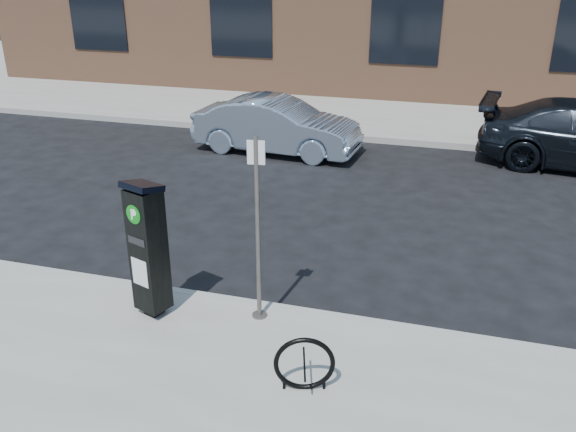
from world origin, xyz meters
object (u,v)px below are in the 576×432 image
at_px(sign_pole, 258,232).
at_px(car_silver, 277,126).
at_px(parking_kiosk, 148,248).
at_px(bike_rack, 304,364).

relative_size(sign_pole, car_silver, 0.60).
distance_m(parking_kiosk, bike_rack, 2.39).
xyz_separation_m(parking_kiosk, bike_rack, (2.15, -0.86, -0.59)).
xyz_separation_m(sign_pole, bike_rack, (0.88, -1.16, -0.83)).
height_order(bike_rack, car_silver, car_silver).
xyz_separation_m(sign_pole, car_silver, (-1.92, 6.92, -0.66)).
relative_size(parking_kiosk, sign_pole, 0.77).
bearing_deg(sign_pole, car_silver, 97.94).
bearing_deg(bike_rack, parking_kiosk, 141.82).
distance_m(sign_pole, bike_rack, 1.67).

